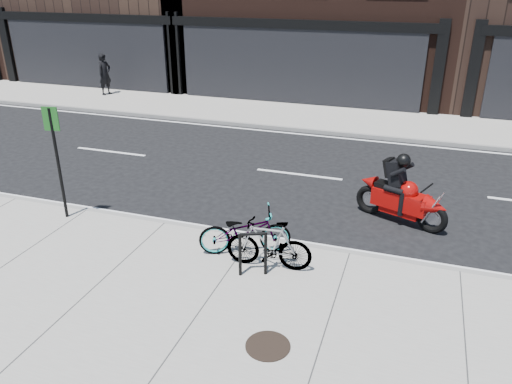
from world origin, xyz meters
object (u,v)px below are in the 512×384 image
(bicycle_front, at_px, (245,231))
(pedestrian, at_px, (105,74))
(bike_rack, at_px, (253,250))
(motorcycle, at_px, (405,196))
(bicycle_rear, at_px, (269,244))
(manhole_cover, at_px, (268,346))
(sign_post, at_px, (57,153))

(bicycle_front, xyz_separation_m, pedestrian, (-10.44, 10.95, 0.42))
(bike_rack, xyz_separation_m, bicycle_front, (-0.39, 0.68, -0.04))
(bike_rack, distance_m, motorcycle, 3.99)
(bicycle_rear, bearing_deg, bicycle_front, -125.41)
(bicycle_rear, xyz_separation_m, pedestrian, (-11.03, 11.30, 0.41))
(manhole_cover, relative_size, sign_post, 0.27)
(bike_rack, relative_size, bicycle_rear, 0.54)
(motorcycle, distance_m, pedestrian, 15.72)
(bicycle_front, height_order, bicycle_rear, bicycle_rear)
(bicycle_front, distance_m, sign_post, 4.40)
(pedestrian, bearing_deg, sign_post, -135.39)
(bike_rack, distance_m, sign_post, 4.85)
(bike_rack, height_order, bicycle_rear, bicycle_rear)
(manhole_cover, height_order, sign_post, sign_post)
(bicycle_front, relative_size, motorcycle, 0.86)
(pedestrian, distance_m, manhole_cover, 17.74)
(manhole_cover, bearing_deg, sign_post, 154.64)
(bicycle_front, relative_size, manhole_cover, 2.66)
(manhole_cover, bearing_deg, motorcycle, 71.93)
(pedestrian, distance_m, sign_post, 12.41)
(bicycle_front, height_order, sign_post, sign_post)
(bike_rack, bearing_deg, bicycle_rear, 59.70)
(bicycle_front, bearing_deg, motorcycle, -71.18)
(bicycle_rear, distance_m, pedestrian, 15.80)
(bicycle_rear, relative_size, manhole_cover, 2.39)
(bicycle_front, bearing_deg, sign_post, 64.46)
(bike_rack, bearing_deg, pedestrian, 132.97)
(bicycle_front, distance_m, pedestrian, 15.14)
(bicycle_front, height_order, motorcycle, motorcycle)
(sign_post, bearing_deg, manhole_cover, -36.18)
(motorcycle, height_order, sign_post, sign_post)
(pedestrian, bearing_deg, bicycle_front, -121.60)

